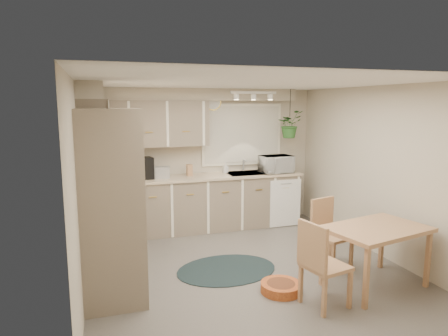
{
  "coord_description": "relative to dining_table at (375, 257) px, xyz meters",
  "views": [
    {
      "loc": [
        -1.78,
        -4.66,
        2.15
      ],
      "look_at": [
        -0.13,
        0.55,
        1.26
      ],
      "focal_mm": 32.0,
      "sensor_mm": 36.0,
      "label": 1
    }
  ],
  "objects": [
    {
      "name": "cooktop",
      "position": [
        -2.95,
        1.23,
        0.58
      ],
      "size": [
        0.52,
        0.58,
        0.02
      ],
      "primitive_type": "cube",
      "color": "white",
      "rests_on": "counter_left"
    },
    {
      "name": "upper_cab_back",
      "position": [
        -2.27,
        2.86,
        1.46
      ],
      "size": [
        2.0,
        0.35,
        0.75
      ],
      "primitive_type": "cube",
      "color": "gray",
      "rests_on": "wall_back"
    },
    {
      "name": "ceiling",
      "position": [
        -1.27,
        0.93,
        2.04
      ],
      "size": [
        4.2,
        4.2,
        0.0
      ],
      "primitive_type": "plane",
      "color": "white",
      "rests_on": "wall_back"
    },
    {
      "name": "wall_oven_face",
      "position": [
        -2.63,
        0.56,
        0.69
      ],
      "size": [
        0.02,
        0.56,
        0.58
      ],
      "primitive_type": "cube",
      "color": "white",
      "rests_on": "oven_stack"
    },
    {
      "name": "counter_left",
      "position": [
        -2.96,
        1.81,
        0.56
      ],
      "size": [
        0.64,
        1.89,
        0.04
      ],
      "primitive_type": "cube",
      "color": "#CAAD93",
      "rests_on": "base_cab_left"
    },
    {
      "name": "window_frame",
      "position": [
        -0.57,
        3.01,
        1.24
      ],
      "size": [
        1.5,
        0.02,
        1.1
      ],
      "primitive_type": "cube",
      "color": "white",
      "rests_on": "wall_back"
    },
    {
      "name": "upper_cab_left",
      "position": [
        -3.1,
        1.93,
        1.46
      ],
      "size": [
        0.35,
        2.0,
        0.75
      ],
      "primitive_type": "cube",
      "color": "gray",
      "rests_on": "wall_left"
    },
    {
      "name": "wall_left",
      "position": [
        -3.27,
        0.93,
        0.84
      ],
      "size": [
        0.04,
        4.2,
        2.4
      ],
      "primitive_type": "cube",
      "color": "#BBB19B",
      "rests_on": "floor"
    },
    {
      "name": "wall_clock",
      "position": [
        -1.12,
        3.0,
        1.82
      ],
      "size": [
        0.3,
        0.03,
        0.3
      ],
      "primitive_type": "cylinder",
      "rotation": [
        1.57,
        0.0,
        0.0
      ],
      "color": "#E8C852",
      "rests_on": "wall_back"
    },
    {
      "name": "base_cab_left",
      "position": [
        -2.97,
        1.81,
        0.09
      ],
      "size": [
        0.6,
        1.85,
        0.9
      ],
      "primitive_type": "cube",
      "color": "gray",
      "rests_on": "floor"
    },
    {
      "name": "toaster",
      "position": [
        -2.09,
        2.75,
        0.67
      ],
      "size": [
        0.34,
        0.24,
        0.19
      ],
      "primitive_type": "cube",
      "rotation": [
        0.0,
        0.0,
        -0.21
      ],
      "color": "#B1B4B9",
      "rests_on": "counter_back"
    },
    {
      "name": "coffee_maker",
      "position": [
        -2.33,
        2.73,
        0.75
      ],
      "size": [
        0.23,
        0.27,
        0.35
      ],
      "primitive_type": "cube",
      "rotation": [
        0.0,
        0.0,
        0.16
      ],
      "color": "black",
      "rests_on": "counter_back"
    },
    {
      "name": "wall_back",
      "position": [
        -1.27,
        3.03,
        0.84
      ],
      "size": [
        4.0,
        0.04,
        2.4
      ],
      "primitive_type": "cube",
      "color": "#BBB19B",
      "rests_on": "floor"
    },
    {
      "name": "range_hood",
      "position": [
        -2.97,
        1.23,
        1.04
      ],
      "size": [
        0.4,
        0.6,
        0.14
      ],
      "primitive_type": "cube",
      "color": "white",
      "rests_on": "upper_cab_left"
    },
    {
      "name": "chair_back",
      "position": [
        -0.18,
        0.62,
        0.09
      ],
      "size": [
        0.53,
        0.53,
        0.91
      ],
      "primitive_type": "cube",
      "rotation": [
        0.0,
        0.0,
        3.42
      ],
      "color": "tan",
      "rests_on": "floor"
    },
    {
      "name": "track_light_bar",
      "position": [
        -0.57,
        2.48,
        1.97
      ],
      "size": [
        0.8,
        0.04,
        0.04
      ],
      "primitive_type": "cube",
      "color": "white",
      "rests_on": "ceiling"
    },
    {
      "name": "dishwasher_front",
      "position": [
        0.03,
        2.42,
        0.06
      ],
      "size": [
        0.58,
        0.02,
        0.83
      ],
      "primitive_type": "cube",
      "color": "white",
      "rests_on": "base_cab_back"
    },
    {
      "name": "pet_bed",
      "position": [
        -1.12,
        0.19,
        -0.31
      ],
      "size": [
        0.6,
        0.6,
        0.11
      ],
      "primitive_type": "cylinder",
      "rotation": [
        0.0,
        0.0,
        0.36
      ],
      "color": "#C56827",
      "rests_on": "floor"
    },
    {
      "name": "floor",
      "position": [
        -1.27,
        0.93,
        -0.36
      ],
      "size": [
        4.2,
        4.2,
        0.0
      ],
      "primitive_type": "plane",
      "color": "#605B55",
      "rests_on": "ground"
    },
    {
      "name": "soffit_back",
      "position": [
        -1.47,
        2.88,
        1.94
      ],
      "size": [
        3.6,
        0.3,
        0.2
      ],
      "primitive_type": "cube",
      "color": "#BBB19B",
      "rests_on": "wall_back"
    },
    {
      "name": "chair_left",
      "position": [
        -0.81,
        -0.23,
        0.11
      ],
      "size": [
        0.52,
        0.52,
        0.94
      ],
      "primitive_type": "cube",
      "rotation": [
        0.0,
        0.0,
        -1.36
      ],
      "color": "tan",
      "rests_on": "floor"
    },
    {
      "name": "wall_front",
      "position": [
        -1.27,
        -1.17,
        0.84
      ],
      "size": [
        4.0,
        0.04,
        2.4
      ],
      "primitive_type": "cube",
      "color": "#BBB19B",
      "rests_on": "floor"
    },
    {
      "name": "dining_table",
      "position": [
        0.0,
        0.0,
        0.0
      ],
      "size": [
        1.29,
        0.99,
        0.73
      ],
      "primitive_type": "cube",
      "rotation": [
        0.0,
        0.0,
        0.21
      ],
      "color": "tan",
      "rests_on": "floor"
    },
    {
      "name": "sink",
      "position": [
        -0.57,
        2.73,
        0.54
      ],
      "size": [
        0.7,
        0.48,
        0.1
      ],
      "primitive_type": "cube",
      "color": "#B1B4B9",
      "rests_on": "counter_back"
    },
    {
      "name": "counter_back",
      "position": [
        -1.47,
        2.72,
        0.56
      ],
      "size": [
        3.64,
        0.64,
        0.04
      ],
      "primitive_type": "cube",
      "color": "#CAAD93",
      "rests_on": "base_cab_back"
    },
    {
      "name": "oven_stack",
      "position": [
        -2.95,
        0.56,
        0.69
      ],
      "size": [
        0.65,
        0.65,
        2.1
      ],
      "primitive_type": "cube",
      "color": "gray",
      "rests_on": "floor"
    },
    {
      "name": "base_cab_back",
      "position": [
        -1.47,
        2.73,
        0.09
      ],
      "size": [
        3.6,
        0.6,
        0.9
      ],
      "primitive_type": "cube",
      "color": "gray",
      "rests_on": "floor"
    },
    {
      "name": "hanging_plant",
      "position": [
        0.18,
        2.63,
        1.37
      ],
      "size": [
        0.57,
        0.6,
        0.38
      ],
      "primitive_type": "imported",
      "rotation": [
        0.0,
        0.0,
        0.33
      ],
      "color": "#2C5F26",
      "rests_on": "ceiling"
    },
    {
      "name": "soap_bottle",
      "position": [
        -0.93,
        2.88,
        0.62
      ],
      "size": [
        0.11,
        0.19,
        0.08
      ],
      "primitive_type": "imported",
      "rotation": [
        0.0,
        0.0,
        0.16
      ],
      "color": "white",
      "rests_on": "counter_back"
    },
    {
      "name": "wall_right",
      "position": [
        0.73,
        0.93,
        0.84
      ],
      "size": [
        0.04,
        4.2,
        2.4
      ],
      "primitive_type": "cube",
      "color": "#BBB19B",
      "rests_on": "floor"
    },
    {
      "name": "knife_block",
      "position": [
        -1.6,
        2.78,
        0.67
      ],
      "size": [
        0.09,
        0.09,
        0.2
      ],
      "primitive_type": "cube",
      "rotation": [
        0.0,
        0.0,
        0.06
      ],
      "color": "tan",
      "rests_on": "counter_back"
    },
    {
      "name": "microwave",
      "position": [
        -0.07,
        2.63,
        0.76
      ],
      "size": [
        0.58,
        0.35,
        0.37
      ],
      "primitive_type": "imported",
      "rotation": [
        0.0,
        0.0,
        0.09
      ],
      "color": "white",
      "rests_on": "counter_back"
    },
    {
      "name": "window_blinds",
      "position": [
        -0.57,
        3.0,
        1.24
      ],
      "size": [
        1.4,
        0.02,
        1.0
      ],
      "primitive_type": "cube",
      "color": "white",
      "rests_on": "wall_back"
    },
    {
      "name": "soffit_left",
      "position": [
        -3.12,
        1.93,
        1.94
      ],
      "size": [
        0.3,
        2.0,
        0.2
      ],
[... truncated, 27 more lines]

